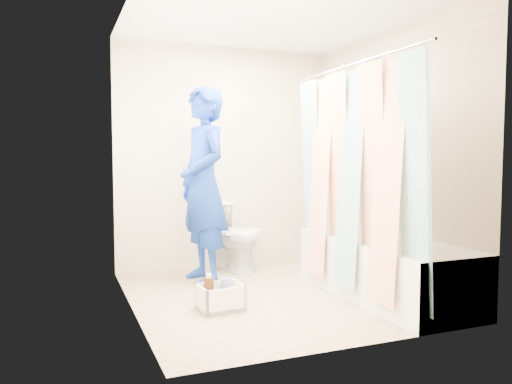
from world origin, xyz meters
name	(u,v)px	position (x,y,z in m)	size (l,w,h in m)	color
floor	(273,295)	(0.00, 0.00, 0.00)	(2.60, 2.60, 0.00)	tan
ceiling	(273,15)	(0.00, 0.00, 2.40)	(2.40, 2.60, 0.02)	white
wall_back	(226,157)	(0.00, 1.30, 1.20)	(2.40, 0.02, 2.40)	beige
wall_front	(358,158)	(0.00, -1.30, 1.20)	(2.40, 0.02, 2.40)	beige
wall_left	(130,157)	(-1.20, 0.00, 1.20)	(0.02, 2.60, 2.40)	beige
wall_right	(389,157)	(1.20, 0.00, 1.20)	(0.02, 2.60, 2.40)	beige
bathtub	(384,267)	(0.85, -0.43, 0.27)	(0.70, 1.75, 0.50)	white
curtain_rod	(353,64)	(0.52, -0.43, 1.95)	(0.02, 0.02, 1.90)	silver
shower_curtain	(352,179)	(0.52, -0.43, 1.02)	(0.06, 1.75, 1.80)	white
toilet	(234,236)	(0.01, 1.08, 0.36)	(0.40, 0.71, 0.72)	white
tank_lid	(240,231)	(0.04, 0.97, 0.42)	(0.44, 0.19, 0.03)	white
tank_internals	(221,202)	(-0.07, 1.26, 0.71)	(0.17, 0.08, 0.24)	black
plumber	(203,185)	(-0.43, 0.69, 0.94)	(0.68, 0.45, 1.88)	#101BA3
cleaning_caddy	(222,298)	(-0.55, -0.25, 0.09)	(0.35, 0.29, 0.26)	white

